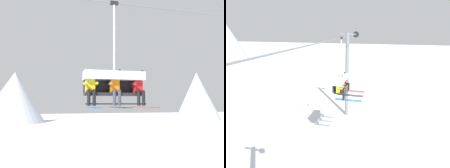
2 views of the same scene
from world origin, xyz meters
TOP-DOWN VIEW (x-y plane):
  - lift_tower_far at (8.12, -0.02)m, footprint 0.36×1.88m
  - lift_cable at (0.47, -0.80)m, footprint 17.29×0.05m
  - chairlift_chair at (1.82, -0.73)m, footprint 2.13×0.74m
  - skier_yellow at (0.96, -0.95)m, footprint 0.46×1.70m
  - skier_orange at (1.82, -0.94)m, footprint 0.48×1.70m
  - skier_red at (2.67, -0.94)m, footprint 0.48×1.70m

SIDE VIEW (x-z plane):
  - lift_tower_far at x=8.12m, z-range 0.17..9.03m
  - skier_yellow at x=0.96m, z-range 4.88..6.11m
  - skier_orange at x=1.82m, z-range 4.85..6.19m
  - skier_red at x=2.67m, z-range 4.85..6.19m
  - chairlift_chair at x=1.82m, z-range 3.97..7.68m
  - lift_cable at x=0.47m, z-range 8.55..8.60m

